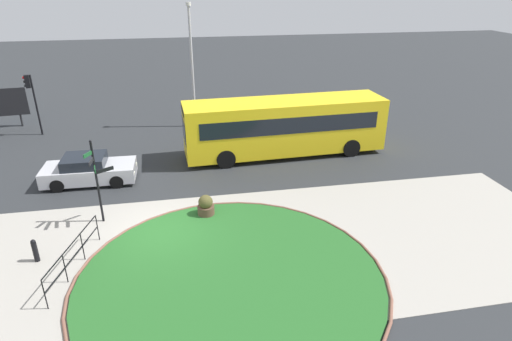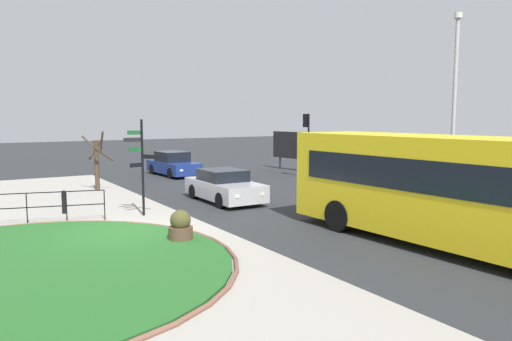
{
  "view_description": "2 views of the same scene",
  "coord_description": "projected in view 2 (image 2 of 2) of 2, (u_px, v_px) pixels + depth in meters",
  "views": [
    {
      "loc": [
        1.01,
        -14.73,
        9.16
      ],
      "look_at": [
        4.11,
        1.87,
        1.52
      ],
      "focal_mm": 30.11,
      "sensor_mm": 36.0,
      "label": 1
    },
    {
      "loc": [
        14.51,
        -4.35,
        3.63
      ],
      "look_at": [
        3.84,
        2.34,
        2.21
      ],
      "focal_mm": 33.61,
      "sensor_mm": 36.0,
      "label": 2
    }
  ],
  "objects": [
    {
      "name": "bollard_foreground",
      "position": [
        64.0,
        202.0,
        17.92
      ],
      "size": [
        0.18,
        0.18,
        0.89
      ],
      "color": "black",
      "rests_on": "ground"
    },
    {
      "name": "ground",
      "position": [
        127.0,
        234.0,
        14.92
      ],
      "size": [
        120.0,
        120.0,
        0.0
      ],
      "primitive_type": "plane",
      "color": "#282B2D"
    },
    {
      "name": "grass_island",
      "position": [
        19.0,
        270.0,
        11.26
      ],
      "size": [
        10.09,
        10.09,
        0.1
      ],
      "primitive_type": "cylinder",
      "color": "#235B23",
      "rests_on": "ground"
    },
    {
      "name": "planter_near_signpost",
      "position": [
        181.0,
        227.0,
        13.88
      ],
      "size": [
        0.71,
        0.71,
        0.95
      ],
      "color": "brown",
      "rests_on": "ground"
    },
    {
      "name": "street_tree_bare",
      "position": [
        97.0,
        161.0,
        23.38
      ],
      "size": [
        1.15,
        1.4,
        2.93
      ],
      "color": "#423323",
      "rests_on": "ground"
    },
    {
      "name": "grass_kerb_ring",
      "position": [
        19.0,
        270.0,
        11.26
      ],
      "size": [
        10.4,
        10.4,
        0.11
      ],
      "primitive_type": "torus",
      "color": "brown",
      "rests_on": "ground"
    },
    {
      "name": "bus_yellow",
      "position": [
        464.0,
        190.0,
        12.86
      ],
      "size": [
        11.1,
        3.04,
        3.09
      ],
      "rotation": [
        0.0,
        0.0,
        3.19
      ],
      "color": "yellow",
      "rests_on": "ground"
    },
    {
      "name": "car_near_lane",
      "position": [
        224.0,
        187.0,
        20.58
      ],
      "size": [
        4.34,
        1.99,
        1.37
      ],
      "rotation": [
        0.0,
        0.0,
        -0.02
      ],
      "color": "#B7B7BC",
      "rests_on": "ground"
    },
    {
      "name": "car_far_lane",
      "position": [
        173.0,
        165.0,
        29.71
      ],
      "size": [
        4.51,
        1.96,
        1.48
      ],
      "rotation": [
        0.0,
        0.0,
        0.04
      ],
      "color": "navy",
      "rests_on": "ground"
    },
    {
      "name": "traffic_light_near",
      "position": [
        307.0,
        131.0,
        28.07
      ],
      "size": [
        0.49,
        0.31,
        3.79
      ],
      "rotation": [
        0.0,
        0.0,
        3.35
      ],
      "color": "black",
      "rests_on": "ground"
    },
    {
      "name": "lamppost_tall",
      "position": [
        454.0,
        103.0,
        19.59
      ],
      "size": [
        0.32,
        0.32,
        7.78
      ],
      "color": "#B7B7BC",
      "rests_on": "ground"
    },
    {
      "name": "billboard_left",
      "position": [
        297.0,
        146.0,
        32.01
      ],
      "size": [
        4.81,
        0.63,
        2.61
      ],
      "rotation": [
        0.0,
        0.0,
        0.1
      ],
      "color": "black",
      "rests_on": "ground"
    },
    {
      "name": "railing_grass_edge",
      "position": [
        47.0,
        203.0,
        16.23
      ],
      "size": [
        1.03,
        3.64,
        1.1
      ],
      "rotation": [
        0.0,
        0.0,
        4.44
      ],
      "color": "black",
      "rests_on": "ground"
    },
    {
      "name": "signpost_directional",
      "position": [
        141.0,
        161.0,
        17.34
      ],
      "size": [
        0.89,
        1.05,
        3.55
      ],
      "color": "black",
      "rests_on": "ground"
    },
    {
      "name": "sidewalk_paving",
      "position": [
        72.0,
        241.0,
        14.06
      ],
      "size": [
        32.0,
        8.72,
        0.02
      ],
      "primitive_type": "cube",
      "color": "#9E998E",
      "rests_on": "ground"
    }
  ]
}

